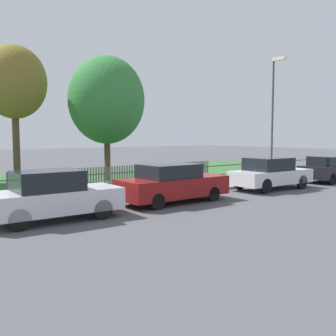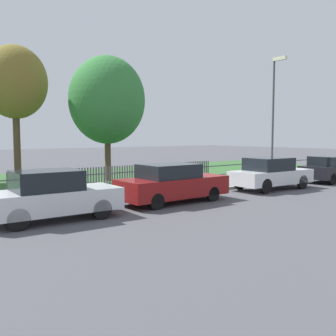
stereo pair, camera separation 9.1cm
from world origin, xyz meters
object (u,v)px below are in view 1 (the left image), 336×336
object	(u,v)px
covered_motorcycle	(173,176)
tree_behind_motorcycle	(14,83)
parked_car_red_compact	(270,173)
parked_car_white_van	(329,169)
parked_car_black_saloon	(53,196)
street_lamp	(274,106)
tree_mid_park	(107,100)
parked_car_navy_estate	(173,183)

from	to	relation	value
covered_motorcycle	tree_behind_motorcycle	bearing A→B (deg)	132.00
parked_car_red_compact	parked_car_white_van	xyz separation A→B (m)	(4.95, -0.13, -0.05)
tree_behind_motorcycle	parked_car_black_saloon	bearing A→B (deg)	-100.18
parked_car_black_saloon	street_lamp	bearing A→B (deg)	9.63
parked_car_red_compact	covered_motorcycle	distance (m)	4.61
parked_car_black_saloon	parked_car_white_van	distance (m)	15.44
tree_behind_motorcycle	parked_car_white_van	bearing A→B (deg)	-35.59
parked_car_white_van	tree_mid_park	distance (m)	12.77
parked_car_navy_estate	parked_car_black_saloon	bearing A→B (deg)	-178.55
parked_car_navy_estate	street_lamp	xyz separation A→B (m)	(8.16, 1.54, 3.36)
parked_car_white_van	covered_motorcycle	bearing A→B (deg)	156.44
parked_car_navy_estate	parked_car_red_compact	xyz separation A→B (m)	(5.80, -0.10, 0.02)
covered_motorcycle	parked_car_white_van	bearing A→B (deg)	-20.21
parked_car_black_saloon	parked_car_navy_estate	xyz separation A→B (m)	(4.69, 0.16, -0.01)
tree_mid_park	parked_car_red_compact	bearing A→B (deg)	-60.16
parked_car_navy_estate	covered_motorcycle	bearing A→B (deg)	50.77
parked_car_red_compact	parked_car_navy_estate	bearing A→B (deg)	-178.81
parked_car_white_van	tree_behind_motorcycle	xyz separation A→B (m)	(-13.69, 9.80, 4.56)
parked_car_red_compact	tree_behind_motorcycle	xyz separation A→B (m)	(-8.73, 9.67, 4.52)
parked_car_black_saloon	parked_car_navy_estate	size ratio (longest dim) A/B	0.91
parked_car_white_van	parked_car_navy_estate	bearing A→B (deg)	177.32
parked_car_navy_estate	tree_mid_park	xyz separation A→B (m)	(1.38, 7.60, 3.74)
parked_car_black_saloon	parked_car_red_compact	distance (m)	10.48
parked_car_white_van	covered_motorcycle	world-z (taller)	parked_car_white_van
parked_car_white_van	tree_mid_park	world-z (taller)	tree_mid_park
parked_car_black_saloon	parked_car_white_van	size ratio (longest dim) A/B	1.05
street_lamp	parked_car_navy_estate	bearing A→B (deg)	-169.32
tree_behind_motorcycle	tree_mid_park	xyz separation A→B (m)	(4.32, -1.97, -0.80)
covered_motorcycle	street_lamp	bearing A→B (deg)	-13.76
parked_car_white_van	parked_car_black_saloon	bearing A→B (deg)	178.30
parked_car_black_saloon	tree_mid_park	world-z (taller)	tree_mid_park
street_lamp	tree_mid_park	bearing A→B (deg)	138.19
covered_motorcycle	tree_behind_motorcycle	size ratio (longest dim) A/B	0.28
parked_car_navy_estate	street_lamp	distance (m)	8.95
covered_motorcycle	parked_car_red_compact	bearing A→B (deg)	-42.44
parked_car_red_compact	tree_mid_park	bearing A→B (deg)	121.99
parked_car_navy_estate	covered_motorcycle	distance (m)	4.00
parked_car_red_compact	tree_behind_motorcycle	size ratio (longest dim) A/B	0.59
parked_car_white_van	tree_mid_park	bearing A→B (deg)	138.65
parked_car_navy_estate	covered_motorcycle	world-z (taller)	parked_car_navy_estate
parked_car_navy_estate	street_lamp	world-z (taller)	street_lamp
parked_car_red_compact	parked_car_black_saloon	bearing A→B (deg)	-177.48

